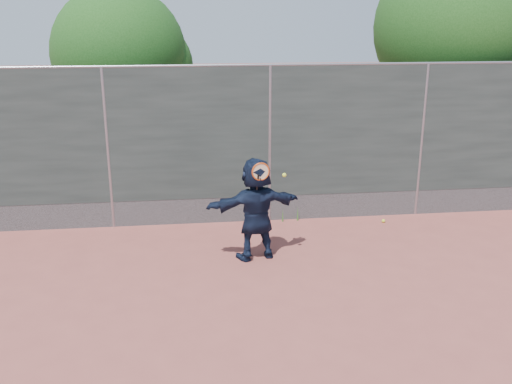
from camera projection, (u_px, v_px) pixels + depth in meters
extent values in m
plane|color=#9E4C42|center=(305.00, 306.00, 7.93)|extent=(80.00, 80.00, 0.00)
imported|color=#121B32|center=(256.00, 209.00, 9.27)|extent=(1.66, 0.84, 1.71)
sphere|color=#D9EC34|center=(383.00, 221.00, 11.09)|extent=(0.07, 0.07, 0.07)
cube|color=#38423D|center=(270.00, 133.00, 10.71)|extent=(20.00, 0.04, 2.50)
cube|color=slate|center=(269.00, 208.00, 11.16)|extent=(20.00, 0.03, 0.50)
cylinder|color=gray|center=(270.00, 65.00, 10.34)|extent=(20.00, 0.05, 0.05)
cylinder|color=gray|center=(108.00, 150.00, 10.44)|extent=(0.06, 0.06, 3.00)
cylinder|color=gray|center=(270.00, 146.00, 10.79)|extent=(0.06, 0.06, 3.00)
cylinder|color=gray|center=(421.00, 141.00, 11.13)|extent=(0.06, 0.06, 3.00)
torus|color=#CB4913|center=(261.00, 172.00, 8.89)|extent=(0.29, 0.07, 0.29)
cylinder|color=beige|center=(261.00, 172.00, 8.89)|extent=(0.25, 0.05, 0.25)
cylinder|color=black|center=(257.00, 184.00, 8.96)|extent=(0.05, 0.13, 0.33)
sphere|color=#D9EC34|center=(284.00, 175.00, 8.97)|extent=(0.07, 0.07, 0.07)
cylinder|color=#382314|center=(445.00, 128.00, 13.45)|extent=(0.28, 0.28, 2.60)
sphere|color=#23561C|center=(455.00, 27.00, 12.76)|extent=(3.60, 3.60, 3.60)
sphere|color=#23561C|center=(479.00, 43.00, 13.14)|extent=(2.52, 2.52, 2.52)
cylinder|color=#382314|center=(125.00, 138.00, 13.40)|extent=(0.28, 0.28, 2.20)
sphere|color=#23561C|center=(119.00, 54.00, 12.83)|extent=(3.00, 3.00, 3.00)
sphere|color=#23561C|center=(148.00, 66.00, 13.17)|extent=(2.10, 2.10, 2.10)
cone|color=#387226|center=(283.00, 215.00, 11.12)|extent=(0.03, 0.03, 0.26)
cone|color=#387226|center=(298.00, 213.00, 11.16)|extent=(0.03, 0.03, 0.30)
cone|color=#387226|center=(265.00, 217.00, 11.06)|extent=(0.03, 0.03, 0.22)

